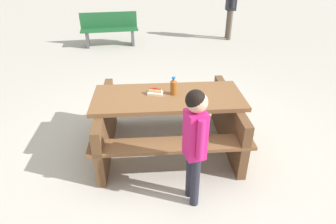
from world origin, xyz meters
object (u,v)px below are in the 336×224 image
hotdog_tray (155,92)px  child_in_coat (195,135)px  park_bench_near (109,28)px  picnic_table (168,118)px  soda_bottle (174,86)px

hotdog_tray → child_in_coat: (-0.43, 0.94, 0.02)m
park_bench_near → picnic_table: bearing=110.6°
picnic_table → park_bench_near: 4.91m
picnic_table → child_in_coat: 1.01m
soda_bottle → park_bench_near: (1.79, -4.55, -0.40)m
picnic_table → child_in_coat: child_in_coat is taller
hotdog_tray → park_bench_near: park_bench_near is taller
picnic_table → park_bench_near: park_bench_near is taller
picnic_table → child_in_coat: size_ratio=1.54×
picnic_table → child_in_coat: bearing=106.9°
hotdog_tray → park_bench_near: 4.84m
child_in_coat → park_bench_near: child_in_coat is taller
picnic_table → soda_bottle: (-0.06, -0.05, 0.41)m
hotdog_tray → park_bench_near: (1.58, -4.56, -0.33)m
soda_bottle → hotdog_tray: soda_bottle is taller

